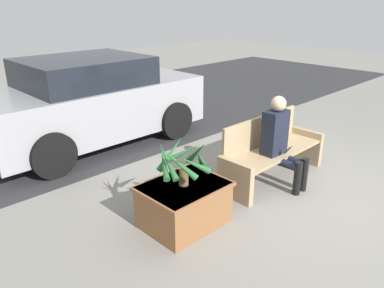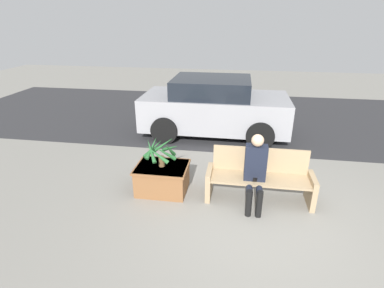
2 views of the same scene
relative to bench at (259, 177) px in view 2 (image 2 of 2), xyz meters
The scene contains 7 objects.
ground_plane 0.86m from the bench, 91.87° to the right, with size 30.00×30.00×0.00m, color gray.
road_surface 4.86m from the bench, 90.29° to the left, with size 20.00×6.00×0.01m, color #2D2D30.
bench is the anchor object (origin of this frame).
person_seated 0.35m from the bench, 116.07° to the right, with size 0.37×0.63×1.28m.
planter_box 1.78m from the bench, behind, with size 0.96×0.76×0.52m.
potted_plant 1.84m from the bench, behind, with size 0.68×0.65×0.56m.
parked_car 3.34m from the bench, 109.45° to the left, with size 3.92×1.98×1.57m.
Camera 2 is at (-0.43, -4.06, 3.07)m, focal length 28.00 mm.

